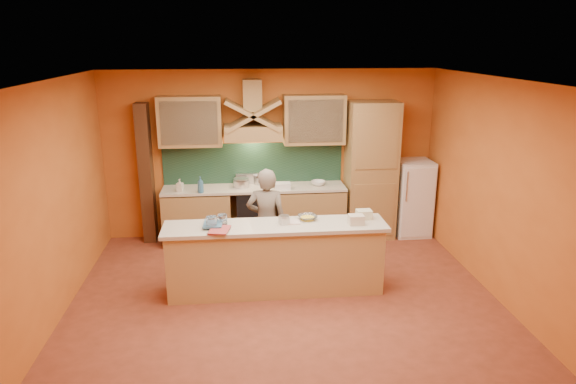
{
  "coord_description": "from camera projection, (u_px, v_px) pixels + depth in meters",
  "views": [
    {
      "loc": [
        -0.57,
        -5.94,
        3.23
      ],
      "look_at": [
        0.13,
        0.9,
        1.2
      ],
      "focal_mm": 32.0,
      "sensor_mm": 36.0,
      "label": 1
    }
  ],
  "objects": [
    {
      "name": "wall_front",
      "position": [
        317.0,
        295.0,
        3.85
      ],
      "size": [
        5.5,
        0.02,
        2.8
      ],
      "primitive_type": "cube",
      "color": "#C66726",
      "rests_on": "floor"
    },
    {
      "name": "floor",
      "position": [
        285.0,
        301.0,
        6.64
      ],
      "size": [
        5.5,
        5.0,
        0.01
      ],
      "primitive_type": "cube",
      "color": "brown",
      "rests_on": "ground"
    },
    {
      "name": "stove",
      "position": [
        255.0,
        214.0,
        8.58
      ],
      "size": [
        0.6,
        0.58,
        0.9
      ],
      "primitive_type": "cube",
      "color": "black",
      "rests_on": "floor"
    },
    {
      "name": "wall_right",
      "position": [
        501.0,
        191.0,
        6.51
      ],
      "size": [
        0.02,
        5.0,
        2.8
      ],
      "primitive_type": "cube",
      "color": "#C66726",
      "rests_on": "floor"
    },
    {
      "name": "person",
      "position": [
        266.0,
        222.0,
        7.25
      ],
      "size": [
        0.61,
        0.44,
        1.55
      ],
      "primitive_type": "imported",
      "rotation": [
        0.0,
        0.0,
        3.01
      ],
      "color": "#70665B",
      "rests_on": "floor"
    },
    {
      "name": "dish_rack",
      "position": [
        283.0,
        186.0,
        8.36
      ],
      "size": [
        0.26,
        0.21,
        0.09
      ],
      "primitive_type": "cube",
      "rotation": [
        0.0,
        0.0,
        -0.03
      ],
      "color": "white",
      "rests_on": "counter_top"
    },
    {
      "name": "trim_column_left",
      "position": [
        146.0,
        174.0,
        8.35
      ],
      "size": [
        0.2,
        0.3,
        2.3
      ],
      "primitive_type": "cube",
      "color": "#472816",
      "rests_on": "floor"
    },
    {
      "name": "island_top",
      "position": [
        275.0,
        226.0,
        6.65
      ],
      "size": [
        2.9,
        0.62,
        0.05
      ],
      "primitive_type": "cube",
      "color": "beige",
      "rests_on": "island_body"
    },
    {
      "name": "base_cabinet_left",
      "position": [
        198.0,
        217.0,
        8.49
      ],
      "size": [
        1.1,
        0.6,
        0.86
      ],
      "primitive_type": "cube",
      "color": "#A27D4A",
      "rests_on": "floor"
    },
    {
      "name": "pot_large",
      "position": [
        241.0,
        184.0,
        8.42
      ],
      "size": [
        0.29,
        0.29,
        0.14
      ],
      "primitive_type": "cylinder",
      "rotation": [
        0.0,
        0.0,
        -0.13
      ],
      "color": "silver",
      "rests_on": "stove"
    },
    {
      "name": "bowl_back",
      "position": [
        318.0,
        183.0,
        8.54
      ],
      "size": [
        0.3,
        0.3,
        0.07
      ],
      "primitive_type": "imported",
      "rotation": [
        0.0,
        0.0,
        -0.34
      ],
      "color": "silver",
      "rests_on": "counter_top"
    },
    {
      "name": "upper_cabinet_right",
      "position": [
        314.0,
        120.0,
        8.36
      ],
      "size": [
        1.0,
        0.35,
        0.8
      ],
      "primitive_type": "cube",
      "color": "#A27D4A",
      "rests_on": "wall_back"
    },
    {
      "name": "book_upper",
      "position": [
        203.0,
        224.0,
        6.57
      ],
      "size": [
        0.26,
        0.34,
        0.03
      ],
      "primitive_type": "imported",
      "rotation": [
        0.0,
        0.0,
        -0.05
      ],
      "color": "#3D6888",
      "rests_on": "island_top"
    },
    {
      "name": "ceiling",
      "position": [
        285.0,
        80.0,
        5.84
      ],
      "size": [
        5.5,
        5.0,
        0.01
      ],
      "primitive_type": "cube",
      "color": "white",
      "rests_on": "wall_back"
    },
    {
      "name": "cloth",
      "position": [
        291.0,
        222.0,
        6.71
      ],
      "size": [
        0.22,
        0.17,
        0.01
      ],
      "primitive_type": "cube",
      "rotation": [
        0.0,
        0.0,
        0.03
      ],
      "color": "beige",
      "rests_on": "island_top"
    },
    {
      "name": "mixing_bowl",
      "position": [
        307.0,
        217.0,
        6.82
      ],
      "size": [
        0.29,
        0.29,
        0.06
      ],
      "primitive_type": "imported",
      "rotation": [
        0.0,
        0.0,
        0.22
      ],
      "color": "silver",
      "rests_on": "island_top"
    },
    {
      "name": "wall_back",
      "position": [
        271.0,
        154.0,
        8.63
      ],
      "size": [
        5.5,
        0.02,
        2.8
      ],
      "primitive_type": "cube",
      "color": "#C66726",
      "rests_on": "floor"
    },
    {
      "name": "backsplash",
      "position": [
        253.0,
        163.0,
        8.62
      ],
      "size": [
        3.0,
        0.03,
        0.7
      ],
      "primitive_type": "cube",
      "color": "#183526",
      "rests_on": "wall_back"
    },
    {
      "name": "jar_large",
      "position": [
        212.0,
        223.0,
        6.48
      ],
      "size": [
        0.17,
        0.17,
        0.16
      ],
      "primitive_type": "cylinder",
      "rotation": [
        0.0,
        0.0,
        0.23
      ],
      "color": "silver",
      "rests_on": "island_top"
    },
    {
      "name": "range_hood",
      "position": [
        253.0,
        132.0,
        8.24
      ],
      "size": [
        0.92,
        0.5,
        0.24
      ],
      "primitive_type": "cube",
      "color": "#A27D4A",
      "rests_on": "wall_back"
    },
    {
      "name": "base_cabinet_right",
      "position": [
        311.0,
        213.0,
        8.68
      ],
      "size": [
        1.1,
        0.6,
        0.86
      ],
      "primitive_type": "cube",
      "color": "#A27D4A",
      "rests_on": "floor"
    },
    {
      "name": "book_lower",
      "position": [
        210.0,
        230.0,
        6.42
      ],
      "size": [
        0.3,
        0.37,
        0.03
      ],
      "primitive_type": "imported",
      "rotation": [
        0.0,
        0.0,
        -0.2
      ],
      "color": "#A73B3B",
      "rests_on": "island_top"
    },
    {
      "name": "hood_chimney",
      "position": [
        252.0,
        95.0,
        8.17
      ],
      "size": [
        0.3,
        0.3,
        0.5
      ],
      "primitive_type": "cube",
      "color": "#A27D4A",
      "rests_on": "wall_back"
    },
    {
      "name": "pot_small",
      "position": [
        260.0,
        181.0,
        8.6
      ],
      "size": [
        0.26,
        0.26,
        0.15
      ],
      "primitive_type": "cylinder",
      "rotation": [
        0.0,
        0.0,
        -0.36
      ],
      "color": "#B5B5BC",
      "rests_on": "stove"
    },
    {
      "name": "counter_top",
      "position": [
        254.0,
        188.0,
        8.45
      ],
      "size": [
        3.0,
        0.62,
        0.04
      ],
      "primitive_type": "cube",
      "color": "beige",
      "rests_on": "base_cabinet_left"
    },
    {
      "name": "kitchen_scale",
      "position": [
        284.0,
        221.0,
        6.65
      ],
      "size": [
        0.14,
        0.14,
        0.1
      ],
      "primitive_type": "cube",
      "rotation": [
        0.0,
        0.0,
        0.32
      ],
      "color": "silver",
      "rests_on": "island_top"
    },
    {
      "name": "soap_bottle_b",
      "position": [
        201.0,
        185.0,
        8.09
      ],
      "size": [
        0.12,
        0.12,
        0.26
      ],
      "primitive_type": "imported",
      "rotation": [
        0.0,
        0.0,
        0.21
      ],
      "color": "teal",
      "rests_on": "counter_top"
    },
    {
      "name": "jar_small",
      "position": [
        222.0,
        220.0,
        6.63
      ],
      "size": [
        0.16,
        0.16,
        0.13
      ],
      "primitive_type": "cylinder",
      "rotation": [
        0.0,
        0.0,
        -0.3
      ],
      "color": "white",
      "rests_on": "island_top"
    },
    {
      "name": "soap_bottle_a",
      "position": [
        180.0,
        185.0,
        8.17
      ],
      "size": [
        0.11,
        0.12,
        0.2
      ],
      "primitive_type": "imported",
      "rotation": [
        0.0,
        0.0,
        -0.29
      ],
      "color": "beige",
      "rests_on": "counter_top"
    },
    {
      "name": "grocery_bag_a",
      "position": [
        356.0,
        220.0,
        6.64
      ],
      "size": [
        0.19,
        0.16,
        0.13
      ],
      "primitive_type": "cube",
      "rotation": [
        0.0,
        0.0,
        0.01
      ],
      "color": "beige",
      "rests_on": "island_top"
    },
    {
      "name": "upper_cabinet_left",
      "position": [
        190.0,
        121.0,
        8.16
      ],
      "size": [
        1.0,
        0.35,
        0.8
      ],
      "primitive_type": "cube",
      "color": "#A27D4A",
      "rests_on": "wall_back"
    },
    {
      "name": "pantry_column",
      "position": [
        371.0,
        170.0,
        8.57
      ],
      "size": [
        0.8,
        0.6,
        2.3
      ],
      "primitive_type": "cube",
      "color": "#A27D4A",
      "rests_on": "floor"
    },
    {
      "name": "island_body",
      "position": [
        276.0,
        260.0,
        6.79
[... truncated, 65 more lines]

